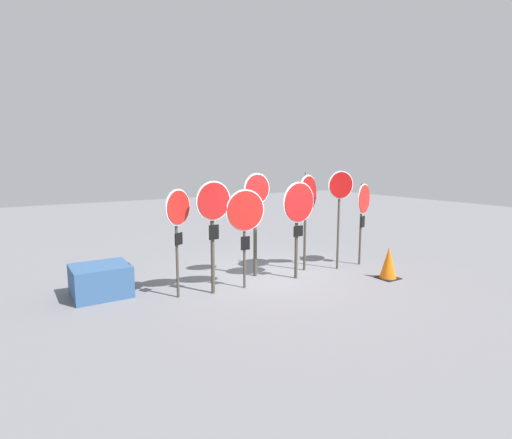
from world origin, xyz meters
The scene contains 11 objects.
ground_plane centered at (0.00, 0.00, 0.00)m, with size 40.00×40.00×0.00m, color slate.
stop_sign_0 centered at (-2.43, -0.16, 1.65)m, with size 0.65×0.38×2.21m.
stop_sign_1 centered at (-1.74, -0.32, 1.66)m, with size 0.80×0.16×2.35m.
stop_sign_2 centered at (-1.01, -0.36, 1.59)m, with size 0.89×0.15×2.15m.
stop_sign_3 centered at (-0.32, 0.29, 1.70)m, with size 0.73×0.17×2.46m.
stop_sign_4 centered at (0.39, -0.40, 1.61)m, with size 0.94×0.16×2.27m.
stop_sign_5 centered at (1.02, 0.04, 1.79)m, with size 0.88×0.42×2.47m.
stop_sign_6 centered at (1.79, -0.30, 1.91)m, with size 0.69×0.19×2.50m.
stop_sign_7 centered at (2.62, -0.31, 1.60)m, with size 0.74×0.32×2.16m.
traffic_cone_0 centered at (2.21, -1.53, 0.38)m, with size 0.46×0.46×0.76m.
storage_crate centered at (-3.76, 0.82, 0.32)m, with size 1.11×0.99×0.64m.
Camera 1 is at (-5.29, -7.54, 2.77)m, focal length 28.00 mm.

